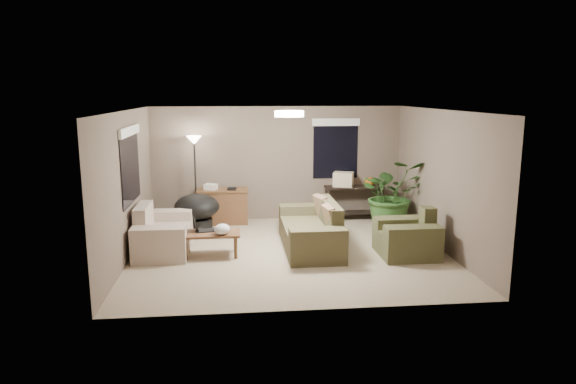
{
  "coord_description": "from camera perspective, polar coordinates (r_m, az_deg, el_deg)",
  "views": [
    {
      "loc": [
        -0.92,
        -8.73,
        2.8
      ],
      "look_at": [
        0.0,
        0.2,
        1.05
      ],
      "focal_mm": 32.0,
      "sensor_mm": 36.0,
      "label": 1
    }
  ],
  "objects": [
    {
      "name": "floor_lamp",
      "position": [
        10.89,
        -10.36,
        4.52
      ],
      "size": [
        0.32,
        0.32,
        1.91
      ],
      "color": "black",
      "rests_on": "ground"
    },
    {
      "name": "coffee_table",
      "position": [
        9.0,
        -8.55,
        -4.84
      ],
      "size": [
        1.0,
        0.55,
        0.42
      ],
      "color": "brown",
      "rests_on": "ground"
    },
    {
      "name": "armchair",
      "position": [
        9.19,
        13.13,
        -5.06
      ],
      "size": [
        0.95,
        1.0,
        0.85
      ],
      "color": "#444529",
      "rests_on": "ground"
    },
    {
      "name": "papasan_chair",
      "position": [
        10.44,
        -10.08,
        -2.06
      ],
      "size": [
        1.02,
        1.02,
        0.8
      ],
      "color": "black",
      "rests_on": "ground"
    },
    {
      "name": "room_shell",
      "position": [
        8.91,
        0.13,
        1.02
      ],
      "size": [
        5.5,
        5.5,
        5.5
      ],
      "color": "tan",
      "rests_on": "ground"
    },
    {
      "name": "throw_pillows",
      "position": [
        9.35,
        4.28,
        -2.29
      ],
      "size": [
        0.34,
        1.39,
        0.47
      ],
      "color": "#8C7251",
      "rests_on": "main_sofa"
    },
    {
      "name": "plastic_bag",
      "position": [
        8.8,
        -7.32,
        -4.12
      ],
      "size": [
        0.33,
        0.31,
        0.19
      ],
      "primitive_type": "ellipsoid",
      "rotation": [
        0.0,
        0.0,
        -0.34
      ],
      "color": "white",
      "rests_on": "coffee_table"
    },
    {
      "name": "laptop",
      "position": [
        9.07,
        -9.61,
        -3.95
      ],
      "size": [
        0.4,
        0.28,
        0.24
      ],
      "color": "black",
      "rests_on": "coffee_table"
    },
    {
      "name": "desk",
      "position": [
        11.16,
        -7.24,
        -1.58
      ],
      "size": [
        1.1,
        0.5,
        0.75
      ],
      "color": "brown",
      "rests_on": "ground"
    },
    {
      "name": "pumpkin",
      "position": [
        11.54,
        9.08,
        1.14
      ],
      "size": [
        0.26,
        0.26,
        0.19
      ],
      "primitive_type": "ellipsoid",
      "rotation": [
        0.0,
        0.0,
        0.16
      ],
      "color": "orange",
      "rests_on": "console_table"
    },
    {
      "name": "console_table",
      "position": [
        11.53,
        7.34,
        -0.87
      ],
      "size": [
        1.3,
        0.4,
        0.75
      ],
      "color": "black",
      "rests_on": "ground"
    },
    {
      "name": "houseplant",
      "position": [
        10.83,
        11.44,
        -1.05
      ],
      "size": [
        1.33,
        1.47,
        1.15
      ],
      "primitive_type": "imported",
      "color": "#2D5923",
      "rests_on": "ground"
    },
    {
      "name": "ceiling_fixture",
      "position": [
        8.78,
        0.14,
        8.68
      ],
      "size": [
        0.5,
        0.5,
        0.1
      ],
      "primitive_type": "cylinder",
      "color": "white",
      "rests_on": "room_shell"
    },
    {
      "name": "cat_scratching_post",
      "position": [
        9.88,
        14.59,
        -4.51
      ],
      "size": [
        0.32,
        0.32,
        0.5
      ],
      "color": "tan",
      "rests_on": "ground"
    },
    {
      "name": "cardboard_box",
      "position": [
        11.39,
        6.17,
        1.41
      ],
      "size": [
        0.51,
        0.44,
        0.32
      ],
      "primitive_type": "cube",
      "rotation": [
        0.0,
        0.0,
        -0.36
      ],
      "color": "beige",
      "rests_on": "console_table"
    },
    {
      "name": "window_left",
      "position": [
        9.26,
        -17.15,
        4.25
      ],
      "size": [
        0.05,
        1.56,
        1.33
      ],
      "color": "black",
      "rests_on": "room_shell"
    },
    {
      "name": "main_sofa",
      "position": [
        9.4,
        2.71,
        -4.44
      ],
      "size": [
        0.95,
        2.2,
        0.85
      ],
      "color": "brown",
      "rests_on": "ground"
    },
    {
      "name": "loveseat",
      "position": [
        9.46,
        -13.83,
        -4.64
      ],
      "size": [
        0.9,
        1.6,
        0.85
      ],
      "color": "beige",
      "rests_on": "ground"
    },
    {
      "name": "desk_papers",
      "position": [
        11.07,
        -8.1,
        0.53
      ],
      "size": [
        0.7,
        0.31,
        0.12
      ],
      "color": "silver",
      "rests_on": "desk"
    },
    {
      "name": "window_back",
      "position": [
        11.47,
        5.33,
        5.92
      ],
      "size": [
        1.06,
        0.05,
        1.33
      ],
      "color": "black",
      "rests_on": "room_shell"
    }
  ]
}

